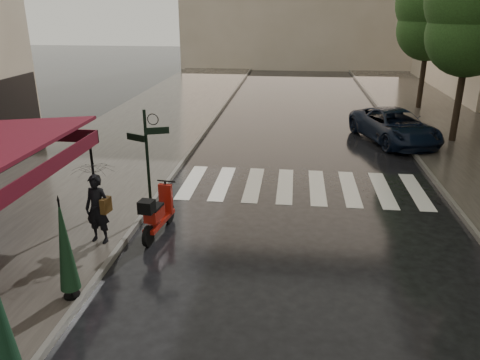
% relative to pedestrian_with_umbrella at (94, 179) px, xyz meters
% --- Properties ---
extents(ground, '(120.00, 120.00, 0.00)m').
position_rel_pedestrian_with_umbrella_xyz_m(ground, '(2.00, -1.36, -1.78)').
color(ground, black).
rests_on(ground, ground).
extents(sidewalk_near, '(6.00, 60.00, 0.12)m').
position_rel_pedestrian_with_umbrella_xyz_m(sidewalk_near, '(-2.50, 10.64, -1.72)').
color(sidewalk_near, '#38332D').
rests_on(sidewalk_near, ground).
extents(sidewalk_far, '(5.50, 60.00, 0.12)m').
position_rel_pedestrian_with_umbrella_xyz_m(sidewalk_far, '(12.25, 10.64, -1.72)').
color(sidewalk_far, '#38332D').
rests_on(sidewalk_far, ground).
extents(curb_near, '(0.12, 60.00, 0.16)m').
position_rel_pedestrian_with_umbrella_xyz_m(curb_near, '(0.55, 10.64, -1.70)').
color(curb_near, '#595651').
rests_on(curb_near, ground).
extents(curb_far, '(0.12, 60.00, 0.16)m').
position_rel_pedestrian_with_umbrella_xyz_m(curb_far, '(9.45, 10.64, -1.70)').
color(curb_far, '#595651').
rests_on(curb_far, ground).
extents(crosswalk, '(7.85, 3.20, 0.01)m').
position_rel_pedestrian_with_umbrella_xyz_m(crosswalk, '(4.97, 4.64, -1.77)').
color(crosswalk, silver).
rests_on(crosswalk, ground).
extents(signpost, '(1.17, 0.29, 3.10)m').
position_rel_pedestrian_with_umbrella_xyz_m(signpost, '(0.80, 1.64, 0.06)').
color(signpost, black).
rests_on(signpost, ground).
extents(tree_mid, '(3.80, 3.80, 8.34)m').
position_rel_pedestrian_with_umbrella_xyz_m(tree_mid, '(11.50, 10.64, 3.82)').
color(tree_mid, black).
rests_on(tree_mid, sidewalk_far).
extents(tree_far, '(3.80, 3.80, 8.16)m').
position_rel_pedestrian_with_umbrella_xyz_m(tree_far, '(11.70, 17.64, 3.68)').
color(tree_far, black).
rests_on(tree_far, sidewalk_far).
extents(pedestrian_with_umbrella, '(1.20, 1.22, 2.49)m').
position_rel_pedestrian_with_umbrella_xyz_m(pedestrian_with_umbrella, '(0.00, 0.00, 0.00)').
color(pedestrian_with_umbrella, black).
rests_on(pedestrian_with_umbrella, sidewalk_near).
extents(scooter, '(0.61, 1.90, 1.25)m').
position_rel_pedestrian_with_umbrella_xyz_m(scooter, '(1.26, 0.73, -1.19)').
color(scooter, black).
rests_on(scooter, ground).
extents(parked_car, '(3.75, 5.49, 1.40)m').
position_rel_pedestrian_with_umbrella_xyz_m(parked_car, '(9.00, 10.56, -1.08)').
color(parked_car, black).
rests_on(parked_car, ground).
extents(parasol_back, '(0.40, 0.40, 2.15)m').
position_rel_pedestrian_with_umbrella_xyz_m(parasol_back, '(0.35, -2.33, -0.50)').
color(parasol_back, black).
rests_on(parasol_back, sidewalk_near).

